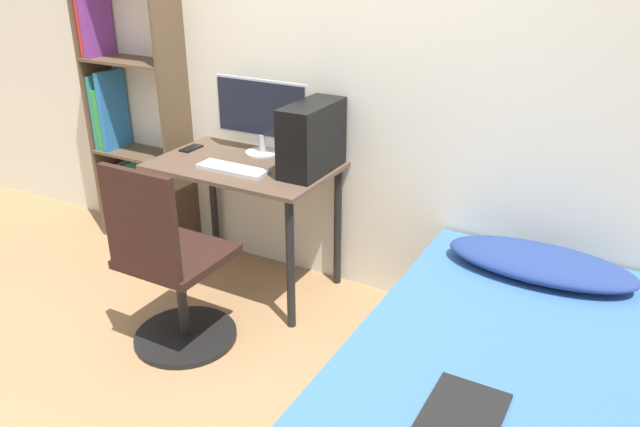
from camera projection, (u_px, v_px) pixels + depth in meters
wall_back at (322, 63)px, 3.28m from camera, size 8.00×0.05×2.50m
desk at (245, 184)px, 3.41m from camera, size 0.98×0.61×0.74m
bookshelf at (123, 115)px, 3.93m from camera, size 0.65×0.26×1.77m
office_chair at (171, 278)px, 2.95m from camera, size 0.51×0.51×0.97m
bed at (490, 412)px, 2.34m from camera, size 1.09×1.95×0.47m
pillow at (540, 263)px, 2.78m from camera, size 0.83×0.36×0.11m
magazine at (463, 413)px, 1.98m from camera, size 0.24×0.32×0.01m
monitor at (261, 113)px, 3.42m from camera, size 0.59×0.20×0.42m
keyboard at (232, 169)px, 3.25m from camera, size 0.39×0.12×0.02m
pc_tower at (312, 138)px, 3.18m from camera, size 0.18×0.42×0.36m
phone at (191, 148)px, 3.58m from camera, size 0.07×0.14×0.01m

